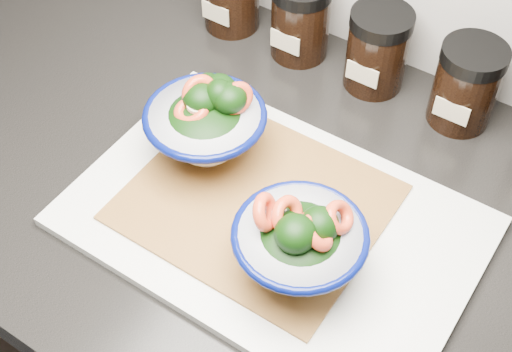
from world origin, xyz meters
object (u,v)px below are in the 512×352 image
Objects in this scene: spice_jar_c at (377,50)px; bowl_right at (300,243)px; cutting_board at (273,221)px; bowl_left at (207,123)px; spice_jar_d at (466,85)px; spice_jar_b at (300,19)px.

bowl_right is at bearing -76.60° from spice_jar_c.
bowl_left is at bearing 160.85° from cutting_board.
bowl_right is 0.33m from spice_jar_c.
bowl_right is at bearing -36.44° from cutting_board.
spice_jar_c is at bearing 93.61° from cutting_board.
bowl_right is 1.24× the size of spice_jar_d.
cutting_board is 3.98× the size of spice_jar_b.
spice_jar_d reaches higher than cutting_board.
spice_jar_c is 1.00× the size of spice_jar_d.
bowl_left is 1.03× the size of bowl_right.
spice_jar_c reaches higher than cutting_board.
spice_jar_b is 1.00× the size of spice_jar_d.
spice_jar_c is at bearing 180.00° from spice_jar_d.
bowl_left is 0.26m from spice_jar_c.
bowl_left is at bearing -86.43° from spice_jar_b.
spice_jar_b is 0.12m from spice_jar_c.
cutting_board is 0.30m from spice_jar_d.
bowl_right reaches higher than spice_jar_d.
bowl_right reaches higher than cutting_board.
bowl_right is 1.24× the size of spice_jar_b.
spice_jar_b is 0.24m from spice_jar_d.
spice_jar_b is at bearing 93.57° from bowl_left.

